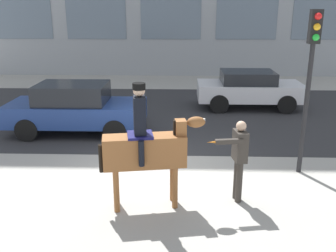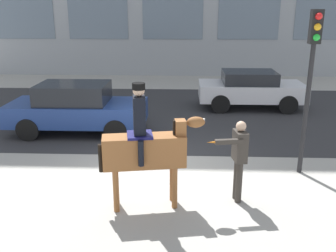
{
  "view_description": "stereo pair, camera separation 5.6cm",
  "coord_description": "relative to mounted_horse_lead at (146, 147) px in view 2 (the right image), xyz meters",
  "views": [
    {
      "loc": [
        0.58,
        -8.78,
        3.78
      ],
      "look_at": [
        0.32,
        -1.29,
        1.4
      ],
      "focal_mm": 40.0,
      "sensor_mm": 36.0,
      "label": 1
    },
    {
      "loc": [
        0.64,
        -8.78,
        3.78
      ],
      "look_at": [
        0.32,
        -1.29,
        1.4
      ],
      "focal_mm": 40.0,
      "sensor_mm": 36.0,
      "label": 2
    }
  ],
  "objects": [
    {
      "name": "mounted_horse_lead",
      "position": [
        0.0,
        0.0,
        0.0
      ],
      "size": [
        2.03,
        0.7,
        2.48
      ],
      "rotation": [
        0.0,
        0.0,
        0.17
      ],
      "color": "brown",
      "rests_on": "ground_plane"
    },
    {
      "name": "ground_plane",
      "position": [
        0.06,
        2.14,
        -1.25
      ],
      "size": [
        80.0,
        80.0,
        0.0
      ],
      "primitive_type": "plane",
      "color": "#9E9B93"
    },
    {
      "name": "traffic_light",
      "position": [
        3.51,
        1.72,
        1.28
      ],
      "size": [
        0.24,
        0.29,
        3.75
      ],
      "color": "black",
      "rests_on": "ground_plane"
    },
    {
      "name": "street_car_near_lane",
      "position": [
        -2.6,
        4.48,
        -0.44
      ],
      "size": [
        4.21,
        1.82,
        1.57
      ],
      "color": "navy",
      "rests_on": "ground_plane"
    },
    {
      "name": "street_car_far_lane",
      "position": [
        3.3,
        7.79,
        -0.47
      ],
      "size": [
        4.02,
        1.88,
        1.45
      ],
      "color": "silver",
      "rests_on": "ground_plane"
    },
    {
      "name": "road_surface",
      "position": [
        0.06,
        6.89,
        -1.24
      ],
      "size": [
        23.83,
        8.5,
        0.01
      ],
      "color": "#2D2D30",
      "rests_on": "ground_plane"
    },
    {
      "name": "pedestrian_bystander",
      "position": [
        1.8,
        0.28,
        -0.25
      ],
      "size": [
        0.82,
        0.53,
        1.69
      ],
      "rotation": [
        0.0,
        0.0,
        -2.98
      ],
      "color": "#332D28",
      "rests_on": "ground_plane"
    }
  ]
}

